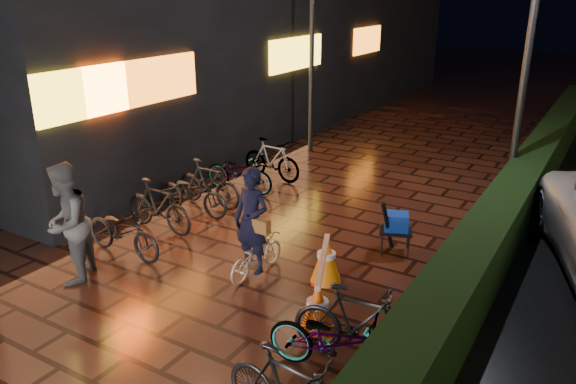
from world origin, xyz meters
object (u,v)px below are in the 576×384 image
Objects in this scene: cyclist at (254,237)px; traffic_barrier at (322,281)px; bystander_person at (66,224)px; cart_assembly at (395,224)px.

cyclist reaches higher than traffic_barrier.
bystander_person is 1.85× the size of cart_assembly.
cart_assembly is (0.27, 2.19, 0.15)m from traffic_barrier.
bystander_person is 1.06× the size of cyclist.
cyclist is 1.75× the size of cart_assembly.
traffic_barrier is at bearing -9.91° from cyclist.
bystander_person is at bearing -146.35° from cyclist.
traffic_barrier is at bearing 82.72° from bystander_person.
cyclist is at bearing 170.09° from traffic_barrier.
cyclist is 0.97× the size of traffic_barrier.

